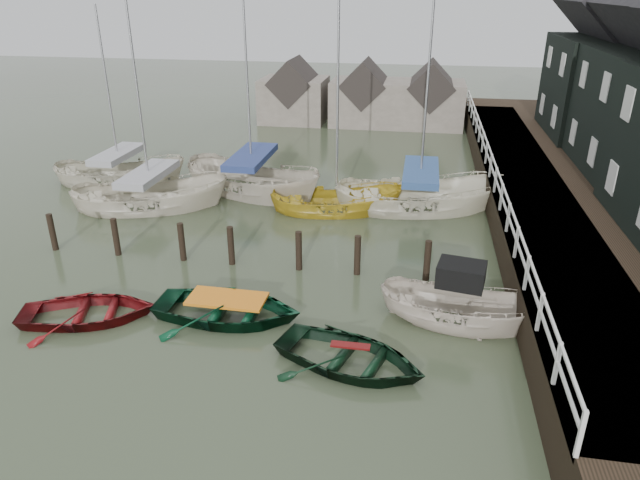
% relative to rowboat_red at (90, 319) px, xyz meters
% --- Properties ---
extents(ground, '(120.00, 120.00, 0.00)m').
position_rel_rowboat_red_xyz_m(ground, '(4.17, 1.21, 0.00)').
color(ground, '#303824').
rests_on(ground, ground).
extents(pier, '(3.04, 32.00, 2.70)m').
position_rel_rowboat_red_xyz_m(pier, '(13.64, 11.21, 0.71)').
color(pier, black).
rests_on(pier, ground).
extents(mooring_pilings, '(13.72, 0.22, 1.80)m').
position_rel_rowboat_red_xyz_m(mooring_pilings, '(3.05, 4.21, 0.50)').
color(mooring_pilings, black).
rests_on(mooring_pilings, ground).
extents(far_sheds, '(14.00, 4.08, 4.39)m').
position_rel_rowboat_red_xyz_m(far_sheds, '(5.00, 27.21, 1.86)').
color(far_sheds, '#665B51').
rests_on(far_sheds, ground).
extents(rowboat_red, '(4.49, 3.76, 0.80)m').
position_rel_rowboat_red_xyz_m(rowboat_red, '(0.00, 0.00, 0.00)').
color(rowboat_red, '#630E10').
rests_on(rowboat_red, ground).
extents(rowboat_green, '(4.37, 3.14, 0.90)m').
position_rel_rowboat_red_xyz_m(rowboat_green, '(3.98, 0.77, 0.00)').
color(rowboat_green, '#08311C').
rests_on(rowboat_green, ground).
extents(rowboat_dkgreen, '(4.64, 3.90, 0.82)m').
position_rel_rowboat_red_xyz_m(rowboat_dkgreen, '(7.79, -0.90, 0.00)').
color(rowboat_dkgreen, black).
rests_on(rowboat_dkgreen, ground).
extents(motorboat, '(4.78, 2.49, 2.71)m').
position_rel_rowboat_red_xyz_m(motorboat, '(10.56, 1.61, 0.09)').
color(motorboat, beige).
rests_on(motorboat, ground).
extents(sailboat_a, '(7.16, 4.55, 10.38)m').
position_rel_rowboat_red_xyz_m(sailboat_a, '(-2.22, 8.89, 0.06)').
color(sailboat_a, beige).
rests_on(sailboat_a, ground).
extents(sailboat_b, '(8.08, 5.64, 12.34)m').
position_rel_rowboat_red_xyz_m(sailboat_b, '(1.57, 11.62, 0.06)').
color(sailboat_b, beige).
rests_on(sailboat_b, ground).
extents(sailboat_c, '(5.96, 3.10, 10.95)m').
position_rel_rowboat_red_xyz_m(sailboat_c, '(5.81, 9.92, 0.02)').
color(sailboat_c, gold).
rests_on(sailboat_c, ground).
extents(sailboat_d, '(7.70, 4.04, 11.42)m').
position_rel_rowboat_red_xyz_m(sailboat_d, '(9.30, 10.80, 0.06)').
color(sailboat_d, silver).
rests_on(sailboat_d, ground).
extents(sailboat_e, '(6.75, 3.59, 9.44)m').
position_rel_rowboat_red_xyz_m(sailboat_e, '(-5.20, 11.80, 0.06)').
color(sailboat_e, beige).
rests_on(sailboat_e, ground).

